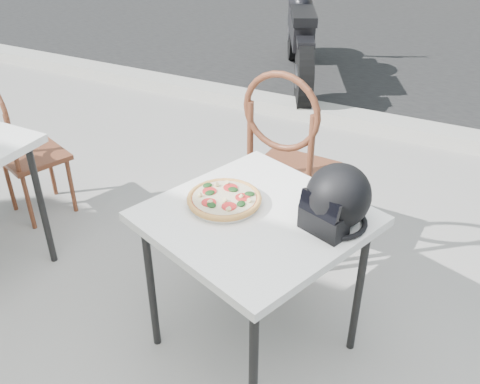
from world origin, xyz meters
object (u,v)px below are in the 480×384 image
at_px(plate, 224,203).
at_px(motorcycle, 300,36).
at_px(pizza, 224,198).
at_px(helmet, 337,200).
at_px(cafe_chair_side, 19,143).
at_px(cafe_chair_main, 287,156).
at_px(cafe_table_main, 256,228).

xyz_separation_m(plate, motorcycle, (-0.98, 3.52, -0.30)).
bearing_deg(motorcycle, pizza, -98.74).
distance_m(helmet, motorcycle, 3.76).
relative_size(pizza, cafe_chair_side, 0.40).
bearing_deg(helmet, pizza, -151.63).
distance_m(plate, helmet, 0.48).
bearing_deg(cafe_chair_side, pizza, -171.79).
bearing_deg(plate, helmet, 8.24).
height_order(plate, cafe_chair_main, cafe_chair_main).
xyz_separation_m(cafe_chair_main, cafe_chair_side, (-1.63, -0.39, -0.11)).
height_order(cafe_table_main, cafe_chair_main, cafe_chair_main).
bearing_deg(pizza, cafe_chair_main, 90.81).
xyz_separation_m(cafe_table_main, helmet, (0.31, 0.08, 0.19)).
bearing_deg(motorcycle, cafe_chair_side, -126.16).
height_order(cafe_table_main, pizza, pizza).
distance_m(cafe_chair_main, motorcycle, 2.92).
bearing_deg(cafe_table_main, motorcycle, 107.76).
xyz_separation_m(cafe_table_main, pizza, (-0.15, 0.01, 0.10)).
height_order(cafe_table_main, helmet, helmet).
bearing_deg(cafe_table_main, helmet, 13.99).
bearing_deg(cafe_chair_main, plate, 94.44).
bearing_deg(cafe_chair_main, pizza, 94.44).
bearing_deg(helmet, cafe_table_main, -145.84).
distance_m(plate, pizza, 0.02).
bearing_deg(cafe_chair_side, cafe_chair_main, -145.51).
relative_size(cafe_table_main, plate, 3.00).
distance_m(helmet, cafe_chair_main, 0.88).
relative_size(cafe_chair_main, cafe_chair_side, 1.21).
bearing_deg(helmet, cafe_chair_main, 144.56).
xyz_separation_m(plate, pizza, (0.00, 0.00, 0.02)).
relative_size(plate, cafe_chair_main, 0.30).
distance_m(cafe_table_main, helmet, 0.37).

